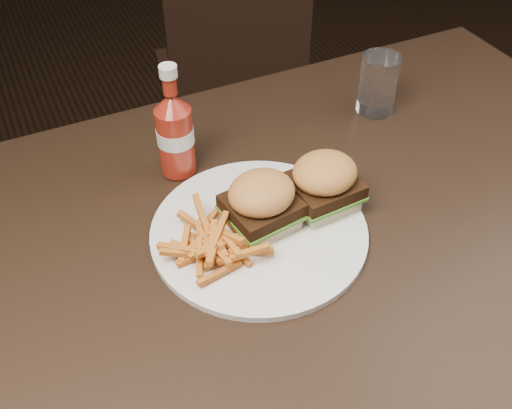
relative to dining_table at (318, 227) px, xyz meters
name	(u,v)px	position (x,y,z in m)	size (l,w,h in m)	color
dining_table	(318,227)	(0.00, 0.00, 0.00)	(1.20, 0.80, 0.04)	black
chair_far	(228,78)	(0.24, 0.92, -0.30)	(0.39, 0.39, 0.04)	black
plate	(259,232)	(-0.10, 0.01, 0.03)	(0.31, 0.31, 0.01)	white
sandwich_half_a	(261,219)	(-0.09, 0.02, 0.04)	(0.09, 0.08, 0.02)	beige
sandwich_half_b	(322,199)	(0.01, 0.02, 0.04)	(0.09, 0.08, 0.02)	beige
fries_pile	(214,239)	(-0.17, 0.00, 0.05)	(0.11, 0.11, 0.04)	#CC5C28
ketchup_bottle	(176,141)	(-0.15, 0.19, 0.08)	(0.06, 0.06, 0.11)	maroon
tumbler	(378,84)	(0.24, 0.21, 0.08)	(0.07, 0.07, 0.11)	white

